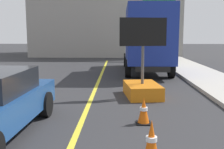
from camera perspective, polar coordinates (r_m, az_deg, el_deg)
arrow_board_trailer at (r=9.75m, az=6.18°, el=-1.69°), size 1.60×1.92×2.70m
box_truck at (r=15.66m, az=7.08°, el=7.33°), size 2.46×6.87×3.57m
highway_guide_sign at (r=23.26m, az=11.00°, el=11.31°), size 2.79×0.19×5.00m
far_building_block at (r=29.47m, az=-1.11°, el=13.48°), size 13.88×8.66×9.58m
traffic_cone_mid_lane at (r=4.86m, az=8.02°, el=-13.47°), size 0.36×0.36×0.76m
traffic_cone_far_lane at (r=6.87m, az=6.46°, el=-7.38°), size 0.36×0.36×0.65m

